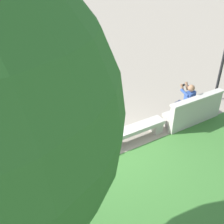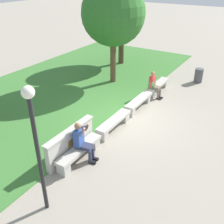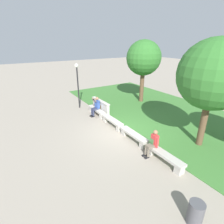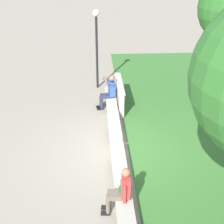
{
  "view_description": "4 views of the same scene",
  "coord_description": "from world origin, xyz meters",
  "px_view_note": "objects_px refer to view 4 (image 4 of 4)",
  "views": [
    {
      "loc": [
        2.92,
        5.09,
        4.79
      ],
      "look_at": [
        -0.51,
        -0.52,
        0.85
      ],
      "focal_mm": 42.0,
      "sensor_mm": 36.0,
      "label": 1
    },
    {
      "loc": [
        -8.3,
        -4.44,
        5.4
      ],
      "look_at": [
        -1.28,
        -0.06,
        0.89
      ],
      "focal_mm": 42.0,
      "sensor_mm": 36.0,
      "label": 2
    },
    {
      "loc": [
        7.19,
        -5.21,
        4.9
      ],
      "look_at": [
        -0.78,
        -0.2,
        1.06
      ],
      "focal_mm": 28.0,
      "sensor_mm": 36.0,
      "label": 3
    },
    {
      "loc": [
        7.89,
        -0.58,
        5.48
      ],
      "look_at": [
        -0.63,
        -0.09,
        1.06
      ],
      "focal_mm": 50.0,
      "sensor_mm": 36.0,
      "label": 4
    }
  ],
  "objects_px": {
    "bench_main": "(111,100)",
    "person_photographer": "(109,90)",
    "bench_near": "(114,126)",
    "backpack": "(125,189)",
    "person_distant": "(121,190)",
    "lamp_post": "(97,38)",
    "bench_mid": "(119,165)"
  },
  "relations": [
    {
      "from": "person_photographer",
      "to": "lamp_post",
      "type": "distance_m",
      "value": 2.6
    },
    {
      "from": "bench_mid",
      "to": "person_photographer",
      "type": "bearing_deg",
      "value": -178.94
    },
    {
      "from": "bench_main",
      "to": "bench_mid",
      "type": "distance_m",
      "value": 4.2
    },
    {
      "from": "person_photographer",
      "to": "person_distant",
      "type": "xyz_separation_m",
      "value": [
        5.53,
        0.01,
        -0.06
      ]
    },
    {
      "from": "person_distant",
      "to": "backpack",
      "type": "height_order",
      "value": "person_distant"
    },
    {
      "from": "person_photographer",
      "to": "lamp_post",
      "type": "bearing_deg",
      "value": -168.78
    },
    {
      "from": "backpack",
      "to": "lamp_post",
      "type": "bearing_deg",
      "value": -176.09
    },
    {
      "from": "bench_main",
      "to": "backpack",
      "type": "distance_m",
      "value": 5.55
    },
    {
      "from": "bench_near",
      "to": "backpack",
      "type": "relative_size",
      "value": 4.46
    },
    {
      "from": "lamp_post",
      "to": "person_distant",
      "type": "bearing_deg",
      "value": 3.17
    },
    {
      "from": "person_photographer",
      "to": "lamp_post",
      "type": "xyz_separation_m",
      "value": [
        -2.07,
        -0.41,
        1.52
      ]
    },
    {
      "from": "bench_main",
      "to": "bench_near",
      "type": "xyz_separation_m",
      "value": [
        2.1,
        0.0,
        0.0
      ]
    },
    {
      "from": "person_distant",
      "to": "backpack",
      "type": "bearing_deg",
      "value": 126.36
    },
    {
      "from": "bench_near",
      "to": "backpack",
      "type": "height_order",
      "value": "backpack"
    },
    {
      "from": "lamp_post",
      "to": "bench_main",
      "type": "bearing_deg",
      "value": 13.75
    },
    {
      "from": "bench_main",
      "to": "person_distant",
      "type": "distance_m",
      "value": 5.62
    },
    {
      "from": "bench_main",
      "to": "bench_mid",
      "type": "height_order",
      "value": "same"
    },
    {
      "from": "bench_near",
      "to": "bench_mid",
      "type": "distance_m",
      "value": 2.1
    },
    {
      "from": "person_photographer",
      "to": "bench_near",
      "type": "bearing_deg",
      "value": 2.16
    },
    {
      "from": "person_photographer",
      "to": "backpack",
      "type": "xyz_separation_m",
      "value": [
        5.46,
        0.1,
        -0.11
      ]
    },
    {
      "from": "bench_main",
      "to": "person_photographer",
      "type": "xyz_separation_m",
      "value": [
        0.08,
        -0.08,
        0.44
      ]
    },
    {
      "from": "bench_mid",
      "to": "backpack",
      "type": "bearing_deg",
      "value": 1.18
    },
    {
      "from": "bench_mid",
      "to": "lamp_post",
      "type": "distance_m",
      "value": 6.51
    },
    {
      "from": "bench_main",
      "to": "person_photographer",
      "type": "height_order",
      "value": "person_photographer"
    },
    {
      "from": "bench_mid",
      "to": "bench_near",
      "type": "bearing_deg",
      "value": 180.0
    },
    {
      "from": "person_photographer",
      "to": "backpack",
      "type": "relative_size",
      "value": 3.08
    },
    {
      "from": "lamp_post",
      "to": "backpack",
      "type": "bearing_deg",
      "value": 3.91
    },
    {
      "from": "bench_near",
      "to": "person_photographer",
      "type": "height_order",
      "value": "person_photographer"
    },
    {
      "from": "bench_near",
      "to": "backpack",
      "type": "xyz_separation_m",
      "value": [
        3.44,
        0.03,
        0.33
      ]
    },
    {
      "from": "backpack",
      "to": "lamp_post",
      "type": "xyz_separation_m",
      "value": [
        -7.52,
        -0.51,
        1.63
      ]
    },
    {
      "from": "bench_mid",
      "to": "person_distant",
      "type": "height_order",
      "value": "person_distant"
    },
    {
      "from": "person_distant",
      "to": "lamp_post",
      "type": "relative_size",
      "value": 0.37
    }
  ]
}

